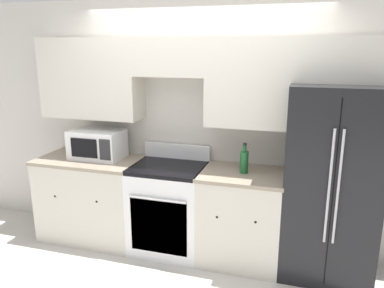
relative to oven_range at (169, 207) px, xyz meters
The scene contains 8 objects.
ground_plane 0.62m from the oven_range, 50.77° to the right, with size 12.00×12.00×0.00m, color beige.
wall_back 1.10m from the oven_range, 45.48° to the left, with size 8.00×0.39×2.60m.
lower_cabinets_left 0.92m from the oven_range, behind, with size 1.12×0.64×0.93m.
lower_cabinets_right 0.76m from the oven_range, ahead, with size 0.81×0.64×0.93m.
oven_range is the anchor object (origin of this frame).
refrigerator 1.63m from the oven_range, ahead, with size 0.81×0.78×1.80m.
microwave 1.04m from the oven_range, behind, with size 0.55×0.37×0.31m.
bottle 0.97m from the oven_range, ahead, with size 0.08×0.08×0.30m.
Camera 1 is at (1.02, -3.11, 2.11)m, focal length 35.00 mm.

